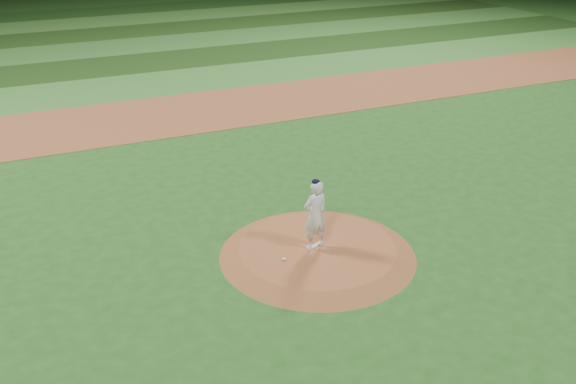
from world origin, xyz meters
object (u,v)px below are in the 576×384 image
(pitchers_mound, at_px, (318,251))
(rosin_bag, at_px, (284,259))
(pitcher_on_mound, at_px, (315,214))
(pitching_rubber, at_px, (315,246))

(pitchers_mound, bearing_deg, rosin_bag, -167.46)
(pitchers_mound, xyz_separation_m, pitcher_on_mound, (-0.07, 0.05, 1.14))
(pitchers_mound, xyz_separation_m, rosin_bag, (-1.14, -0.25, 0.16))
(pitching_rubber, bearing_deg, rosin_bag, 177.55)
(pitching_rubber, xyz_separation_m, rosin_bag, (-1.09, -0.34, 0.02))
(rosin_bag, xyz_separation_m, pitcher_on_mound, (1.06, 0.30, 0.98))
(pitching_rubber, bearing_deg, pitchers_mound, -83.11)
(pitching_rubber, distance_m, pitcher_on_mound, 1.00)
(pitching_rubber, height_order, rosin_bag, rosin_bag)
(pitchers_mound, height_order, rosin_bag, rosin_bag)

